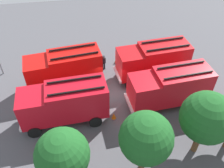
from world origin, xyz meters
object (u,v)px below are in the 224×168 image
traffic_cone_1 (117,59)px  traffic_cone_0 (114,116)px  firefighter_0 (223,117)px  tree_3 (62,155)px  fire_truck_3 (65,102)px  fire_truck_2 (170,87)px  firefighter_1 (104,62)px  tree_2 (146,138)px  tree_1 (207,118)px  fire_truck_0 (153,60)px  fire_truck_1 (64,68)px

traffic_cone_1 → traffic_cone_0: bearing=78.0°
firefighter_0 → tree_3: bearing=169.0°
fire_truck_3 → fire_truck_2: bearing=179.3°
firefighter_1 → traffic_cone_0: bearing=-22.4°
fire_truck_2 → firefighter_1: fire_truck_2 is taller
tree_3 → traffic_cone_1: tree_3 is taller
fire_truck_2 → traffic_cone_0: fire_truck_2 is taller
fire_truck_3 → traffic_cone_1: (-5.66, -7.44, -1.79)m
fire_truck_3 → traffic_cone_0: 4.42m
fire_truck_3 → traffic_cone_1: fire_truck_3 is taller
tree_2 → traffic_cone_0: 6.08m
firefighter_0 → traffic_cone_0: (8.76, -2.17, -0.66)m
firefighter_1 → tree_3: size_ratio=0.32×
traffic_cone_1 → firefighter_1: bearing=31.6°
firefighter_0 → tree_1: (3.16, 1.93, 2.87)m
fire_truck_0 → tree_1: (-0.83, 9.03, 1.66)m
traffic_cone_0 → traffic_cone_1: size_ratio=0.79×
fire_truck_1 → tree_3: bearing=82.7°
firefighter_1 → fire_truck_0: bearing=45.2°
fire_truck_3 → traffic_cone_0: (-3.97, 0.49, -1.86)m
fire_truck_2 → firefighter_0: fire_truck_2 is taller
fire_truck_3 → traffic_cone_0: size_ratio=12.71×
fire_truck_2 → tree_3: size_ratio=1.42×
tree_2 → tree_3: (5.20, 0.26, -0.16)m
firefighter_0 → tree_2: 8.49m
fire_truck_3 → traffic_cone_0: fire_truck_3 is taller
tree_2 → tree_3: tree_2 is taller
fire_truck_1 → fire_truck_2: bearing=148.5°
firefighter_1 → fire_truck_1: bearing=-86.4°
fire_truck_2 → tree_3: 11.01m
tree_2 → traffic_cone_0: tree_2 is taller
firefighter_1 → tree_1: 12.67m
tree_1 → fire_truck_2: bearing=-84.1°
firefighter_0 → traffic_cone_0: firefighter_0 is taller
fire_truck_0 → firefighter_1: (4.71, -1.99, -1.21)m
fire_truck_1 → traffic_cone_1: bearing=-159.5°
tree_1 → firefighter_0: bearing=-148.6°
firefighter_0 → traffic_cone_1: bearing=100.7°
fire_truck_0 → tree_2: tree_2 is taller
tree_1 → traffic_cone_1: bearing=-72.0°
tree_2 → fire_truck_3: bearing=-46.3°
tree_1 → fire_truck_3: bearing=-25.6°
fire_truck_3 → tree_3: tree_3 is taller
fire_truck_1 → fire_truck_3: (0.05, 4.53, 0.00)m
firefighter_0 → fire_truck_0: bearing=95.1°
tree_2 → tree_3: size_ratio=1.04×
traffic_cone_1 → tree_3: bearing=66.5°
fire_truck_3 → firefighter_1: 7.69m
tree_3 → firefighter_0: bearing=-166.7°
tree_3 → fire_truck_2: bearing=-146.1°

